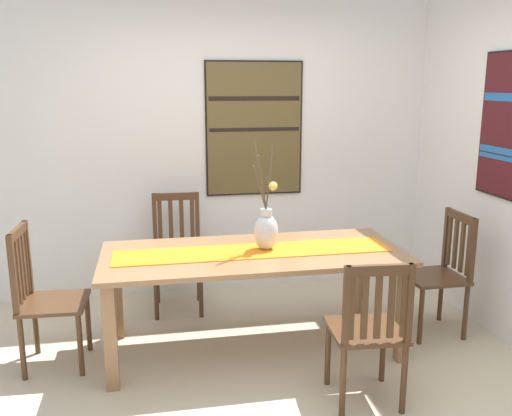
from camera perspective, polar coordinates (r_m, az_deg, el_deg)
ground_plane at (r=3.69m, az=2.05°, el=-18.17°), size 6.40×6.40×0.03m
wall_back at (r=5.02m, az=-2.56°, el=6.68°), size 6.40×0.12×2.70m
dining_table at (r=3.90m, az=-0.26°, el=-5.83°), size 2.10×0.90×0.73m
table_runner at (r=3.87m, az=-0.26°, el=-4.45°), size 1.93×0.36×0.01m
centerpiece_vase at (r=3.87m, az=1.06°, el=-2.11°), size 0.19×0.23×0.78m
chair_0 at (r=3.98m, az=-21.08°, el=-8.38°), size 0.44×0.44×0.97m
chair_1 at (r=4.72m, az=-8.12°, el=-4.43°), size 0.44×0.44×0.97m
chair_2 at (r=3.36m, az=11.60°, el=-12.07°), size 0.45×0.45×0.92m
chair_3 at (r=4.45m, az=18.52°, el=-6.19°), size 0.42×0.42×0.93m
painting_on_back_wall at (r=4.98m, az=-0.20°, el=8.16°), size 0.87×0.05×1.19m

